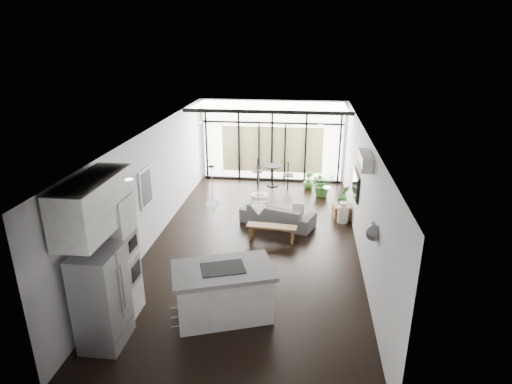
% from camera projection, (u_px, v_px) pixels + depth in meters
% --- Properties ---
extents(floor, '(5.00, 10.00, 0.00)m').
position_uv_depth(floor, '(255.00, 243.00, 10.58)').
color(floor, black).
rests_on(floor, ground).
extents(ceiling, '(5.00, 10.00, 0.00)m').
position_uv_depth(ceiling, '(254.00, 132.00, 9.61)').
color(ceiling, silver).
rests_on(ceiling, ground).
extents(wall_left, '(0.02, 10.00, 2.80)m').
position_uv_depth(wall_left, '(152.00, 186.00, 10.38)').
color(wall_left, silver).
rests_on(wall_left, ground).
extents(wall_right, '(0.02, 10.00, 2.80)m').
position_uv_depth(wall_right, '(362.00, 195.00, 9.82)').
color(wall_right, silver).
rests_on(wall_right, ground).
extents(wall_back, '(5.00, 0.02, 2.80)m').
position_uv_depth(wall_back, '(272.00, 141.00, 14.75)').
color(wall_back, silver).
rests_on(wall_back, ground).
extents(wall_front, '(5.00, 0.02, 2.80)m').
position_uv_depth(wall_front, '(206.00, 325.00, 5.44)').
color(wall_front, silver).
rests_on(wall_front, ground).
extents(glazing, '(5.00, 0.20, 2.80)m').
position_uv_depth(glazing, '(272.00, 142.00, 14.64)').
color(glazing, black).
rests_on(glazing, ground).
extents(skylight, '(4.70, 1.90, 0.06)m').
position_uv_depth(skylight, '(270.00, 105.00, 13.34)').
color(skylight, silver).
rests_on(skylight, ceiling).
extents(neighbour_building, '(3.50, 0.02, 1.60)m').
position_uv_depth(neighbour_building, '(272.00, 150.00, 14.81)').
color(neighbour_building, '#EEE9A0').
rests_on(neighbour_building, ground).
extents(island, '(2.04, 1.60, 0.98)m').
position_uv_depth(island, '(224.00, 292.00, 7.73)').
color(island, white).
rests_on(island, floor).
extents(cooktop, '(0.90, 0.74, 0.01)m').
position_uv_depth(cooktop, '(223.00, 268.00, 7.56)').
color(cooktop, black).
rests_on(cooktop, island).
extents(fridge, '(0.66, 0.82, 1.70)m').
position_uv_depth(fridge, '(102.00, 298.00, 6.93)').
color(fridge, '#9A9B9F').
rests_on(fridge, floor).
extents(appliance_column, '(0.60, 0.62, 2.30)m').
position_uv_depth(appliance_column, '(117.00, 258.00, 7.58)').
color(appliance_column, white).
rests_on(appliance_column, floor).
extents(upper_cabinets, '(0.62, 1.75, 0.86)m').
position_uv_depth(upper_cabinets, '(94.00, 204.00, 6.75)').
color(upper_cabinets, white).
rests_on(upper_cabinets, wall_left).
extents(pendant_left, '(0.26, 0.26, 0.18)m').
position_uv_depth(pendant_left, '(213.00, 208.00, 7.46)').
color(pendant_left, silver).
rests_on(pendant_left, ceiling).
extents(pendant_right, '(0.26, 0.26, 0.18)m').
position_uv_depth(pendant_right, '(258.00, 210.00, 7.37)').
color(pendant_right, silver).
rests_on(pendant_right, ceiling).
extents(sofa, '(2.05, 1.20, 0.77)m').
position_uv_depth(sofa, '(278.00, 211.00, 11.52)').
color(sofa, '#525255').
rests_on(sofa, floor).
extents(console_bench, '(1.26, 0.41, 0.40)m').
position_uv_depth(console_bench, '(272.00, 233.00, 10.69)').
color(console_bench, brown).
rests_on(console_bench, floor).
extents(pouf, '(0.57, 0.57, 0.41)m').
position_uv_depth(pouf, '(260.00, 201.00, 12.72)').
color(pouf, beige).
rests_on(pouf, floor).
extents(crate, '(0.55, 0.55, 0.38)m').
position_uv_depth(crate, '(342.00, 211.00, 12.02)').
color(crate, brown).
rests_on(crate, floor).
extents(plant_tall, '(1.03, 1.07, 0.64)m').
position_uv_depth(plant_tall, '(322.00, 186.00, 13.57)').
color(plant_tall, '#2F6525').
rests_on(plant_tall, floor).
extents(plant_med, '(0.62, 0.69, 0.34)m').
position_uv_depth(plant_med, '(308.00, 184.00, 14.23)').
color(plant_med, '#2F6525').
rests_on(plant_med, floor).
extents(plant_crate, '(0.42, 0.63, 0.26)m').
position_uv_depth(plant_crate, '(343.00, 201.00, 11.91)').
color(plant_crate, '#2F6525').
rests_on(plant_crate, crate).
extents(milk_can, '(0.30, 0.30, 0.59)m').
position_uv_depth(milk_can, '(343.00, 212.00, 11.68)').
color(milk_can, silver).
rests_on(milk_can, floor).
extents(bistro_set, '(1.79, 1.12, 0.80)m').
position_uv_depth(bistro_set, '(273.00, 174.00, 14.47)').
color(bistro_set, black).
rests_on(bistro_set, floor).
extents(tv, '(0.05, 1.10, 0.65)m').
position_uv_depth(tv, '(356.00, 185.00, 10.78)').
color(tv, black).
rests_on(tv, wall_right).
extents(ac_unit, '(0.22, 0.90, 0.30)m').
position_uv_depth(ac_unit, '(365.00, 160.00, 8.72)').
color(ac_unit, white).
rests_on(ac_unit, wall_right).
extents(framed_art, '(0.04, 0.70, 0.90)m').
position_uv_depth(framed_art, '(146.00, 187.00, 9.86)').
color(framed_art, black).
rests_on(framed_art, wall_left).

